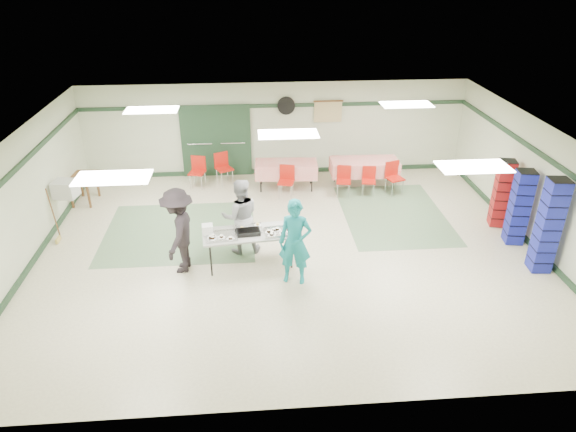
{
  "coord_description": "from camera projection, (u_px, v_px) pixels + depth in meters",
  "views": [
    {
      "loc": [
        -0.79,
        -9.84,
        5.92
      ],
      "look_at": [
        -0.03,
        -0.3,
        0.99
      ],
      "focal_mm": 32.0,
      "sensor_mm": 36.0,
      "label": 1
    }
  ],
  "objects": [
    {
      "name": "floor",
      "position": [
        288.0,
        249.0,
        11.49
      ],
      "size": [
        11.0,
        11.0,
        0.0
      ],
      "primitive_type": "plane",
      "color": "beige",
      "rests_on": "ground"
    },
    {
      "name": "ceiling",
      "position": [
        288.0,
        133.0,
        10.25
      ],
      "size": [
        11.0,
        11.0,
        0.0
      ],
      "primitive_type": "plane",
      "rotation": [
        3.14,
        0.0,
        0.0
      ],
      "color": "white",
      "rests_on": "wall_back"
    },
    {
      "name": "wall_back",
      "position": [
        276.0,
        129.0,
        14.85
      ],
      "size": [
        11.0,
        0.0,
        11.0
      ],
      "primitive_type": "plane",
      "rotation": [
        1.57,
        0.0,
        0.0
      ],
      "color": "#B7BDA1",
      "rests_on": "floor"
    },
    {
      "name": "wall_front",
      "position": [
        315.0,
        335.0,
        6.88
      ],
      "size": [
        11.0,
        0.0,
        11.0
      ],
      "primitive_type": "plane",
      "rotation": [
        -1.57,
        0.0,
        0.0
      ],
      "color": "#B7BDA1",
      "rests_on": "floor"
    },
    {
      "name": "wall_left",
      "position": [
        20.0,
        203.0,
        10.48
      ],
      "size": [
        0.0,
        9.0,
        9.0
      ],
      "primitive_type": "plane",
      "rotation": [
        1.57,
        0.0,
        1.57
      ],
      "color": "#B7BDA1",
      "rests_on": "floor"
    },
    {
      "name": "wall_right",
      "position": [
        537.0,
        186.0,
        11.26
      ],
      "size": [
        0.0,
        9.0,
        9.0
      ],
      "primitive_type": "plane",
      "rotation": [
        1.57,
        0.0,
        -1.57
      ],
      "color": "#B7BDA1",
      "rests_on": "floor"
    },
    {
      "name": "trim_back",
      "position": [
        276.0,
        106.0,
        14.51
      ],
      "size": [
        11.0,
        0.06,
        0.1
      ],
      "primitive_type": "cube",
      "color": "#1E3823",
      "rests_on": "wall_back"
    },
    {
      "name": "baseboard_back",
      "position": [
        276.0,
        171.0,
        15.42
      ],
      "size": [
        11.0,
        0.06,
        0.12
      ],
      "primitive_type": "cube",
      "color": "#1E3823",
      "rests_on": "floor"
    },
    {
      "name": "trim_left",
      "position": [
        13.0,
        171.0,
        10.16
      ],
      "size": [
        0.06,
        9.0,
        0.1
      ],
      "primitive_type": "cube",
      "rotation": [
        0.0,
        0.0,
        1.57
      ],
      "color": "#1E3823",
      "rests_on": "wall_back"
    },
    {
      "name": "baseboard_left",
      "position": [
        36.0,
        257.0,
        11.07
      ],
      "size": [
        0.06,
        9.0,
        0.12
      ],
      "primitive_type": "cube",
      "rotation": [
        0.0,
        0.0,
        1.57
      ],
      "color": "#1E3823",
      "rests_on": "floor"
    },
    {
      "name": "trim_right",
      "position": [
        543.0,
        156.0,
        10.93
      ],
      "size": [
        0.06,
        9.0,
        0.1
      ],
      "primitive_type": "cube",
      "rotation": [
        0.0,
        0.0,
        1.57
      ],
      "color": "#1E3823",
      "rests_on": "wall_back"
    },
    {
      "name": "baseboard_right",
      "position": [
        524.0,
        237.0,
        11.85
      ],
      "size": [
        0.06,
        9.0,
        0.12
      ],
      "primitive_type": "cube",
      "rotation": [
        0.0,
        0.0,
        1.57
      ],
      "color": "#1E3823",
      "rests_on": "floor"
    },
    {
      "name": "green_patch_a",
      "position": [
        180.0,
        232.0,
        12.19
      ],
      "size": [
        3.5,
        3.0,
        0.01
      ],
      "primitive_type": "cube",
      "color": "slate",
      "rests_on": "floor"
    },
    {
      "name": "green_patch_b",
      "position": [
        393.0,
        214.0,
        13.01
      ],
      "size": [
        2.5,
        3.5,
        0.01
      ],
      "primitive_type": "cube",
      "color": "slate",
      "rests_on": "floor"
    },
    {
      "name": "double_door_left",
      "position": [
        200.0,
        142.0,
        14.78
      ],
      "size": [
        0.9,
        0.06,
        2.1
      ],
      "primitive_type": "cube",
      "color": "#979997",
      "rests_on": "floor"
    },
    {
      "name": "double_door_right",
      "position": [
        233.0,
        141.0,
        14.85
      ],
      "size": [
        0.9,
        0.06,
        2.1
      ],
      "primitive_type": "cube",
      "color": "#979997",
      "rests_on": "floor"
    },
    {
      "name": "door_frame",
      "position": [
        216.0,
        142.0,
        14.8
      ],
      "size": [
        2.0,
        0.03,
        2.15
      ],
      "primitive_type": "cube",
      "color": "#1E3823",
      "rests_on": "floor"
    },
    {
      "name": "wall_fan",
      "position": [
        286.0,
        106.0,
        14.5
      ],
      "size": [
        0.5,
        0.1,
        0.5
      ],
      "primitive_type": "cylinder",
      "rotation": [
        1.57,
        0.0,
        0.0
      ],
      "color": "black",
      "rests_on": "wall_back"
    },
    {
      "name": "scroll_banner",
      "position": [
        328.0,
        112.0,
        14.68
      ],
      "size": [
        0.8,
        0.02,
        0.6
      ],
      "primitive_type": "cube",
      "color": "tan",
      "rests_on": "wall_back"
    },
    {
      "name": "serving_table",
      "position": [
        249.0,
        234.0,
        10.62
      ],
      "size": [
        2.0,
        0.98,
        0.76
      ],
      "rotation": [
        0.0,
        0.0,
        0.11
      ],
      "color": "#A3A39E",
      "rests_on": "floor"
    },
    {
      "name": "sheet_tray_right",
      "position": [
        279.0,
        232.0,
        10.59
      ],
      "size": [
        0.65,
        0.52,
        0.02
      ],
      "primitive_type": "cube",
      "rotation": [
        0.0,
        0.0,
        0.11
      ],
      "color": "silver",
      "rests_on": "serving_table"
    },
    {
      "name": "sheet_tray_mid",
      "position": [
        248.0,
        229.0,
        10.7
      ],
      "size": [
        0.6,
        0.48,
        0.02
      ],
      "primitive_type": "cube",
      "rotation": [
        0.0,
        0.0,
        0.11
      ],
      "color": "silver",
      "rests_on": "serving_table"
    },
    {
      "name": "sheet_tray_left",
      "position": [
        222.0,
        236.0,
        10.44
      ],
      "size": [
        0.67,
        0.54,
        0.02
      ],
      "primitive_type": "cube",
      "rotation": [
        0.0,
        0.0,
        0.11
      ],
      "color": "silver",
      "rests_on": "serving_table"
    },
    {
      "name": "baking_pan",
      "position": [
        248.0,
        232.0,
        10.54
      ],
      "size": [
        0.51,
        0.35,
        0.08
      ],
      "primitive_type": "cube",
      "rotation": [
        0.0,
        0.0,
        0.11
      ],
      "color": "black",
      "rests_on": "serving_table"
    },
    {
      "name": "foam_box_stack",
      "position": [
        207.0,
        229.0,
        10.5
      ],
      "size": [
        0.24,
        0.23,
        0.2
      ],
      "primitive_type": "cube",
      "rotation": [
        0.0,
        0.0,
        0.11
      ],
      "color": "white",
      "rests_on": "serving_table"
    },
    {
      "name": "volunteer_teal",
      "position": [
        295.0,
        242.0,
        9.99
      ],
      "size": [
        0.73,
        0.57,
        1.78
      ],
      "primitive_type": "imported",
      "rotation": [
        0.0,
        0.0,
        -0.24
      ],
      "color": "teal",
      "rests_on": "floor"
    },
    {
      "name": "volunteer_grey",
      "position": [
        240.0,
        216.0,
        11.04
      ],
      "size": [
        0.9,
        0.74,
        1.71
      ],
      "primitive_type": "imported",
      "rotation": [
        0.0,
        0.0,
        3.26
      ],
      "color": "gray",
      "rests_on": "floor"
    },
    {
      "name": "volunteer_dark",
      "position": [
        179.0,
        231.0,
        10.35
      ],
      "size": [
        0.83,
        1.26,
        1.82
      ],
      "primitive_type": "imported",
      "rotation": [
        0.0,
        0.0,
        -1.71
      ],
      "color": "black",
      "rests_on": "floor"
    },
    {
      "name": "dining_table_a",
      "position": [
        364.0,
        166.0,
        14.37
      ],
      "size": [
        1.89,
        0.87,
        0.77
      ],
      "rotation": [
        0.0,
        0.0,
        -0.02
      ],
      "color": "red",
      "rests_on": "floor"
    },
    {
      "name": "dining_table_b",
      "position": [
        286.0,
        169.0,
        14.21
      ],
      "size": [
        1.73,
        0.85,
        0.77
      ],
      "rotation": [
        0.0,
        0.0,
        -0.06
      ],
      "color": "red",
      "rests_on": "floor"
    },
    {
      "name": "chair_a",
      "position": [
        369.0,
        178.0,
        13.9
      ],
      "size": [
        0.43,
        0.43,
        0.78
      ],
      "rotation": [
        0.0,
        0.0,
        -0.21
      ],
      "color": "#AE1E0D",
      "rests_on": "floor"
    },
    {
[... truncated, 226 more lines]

